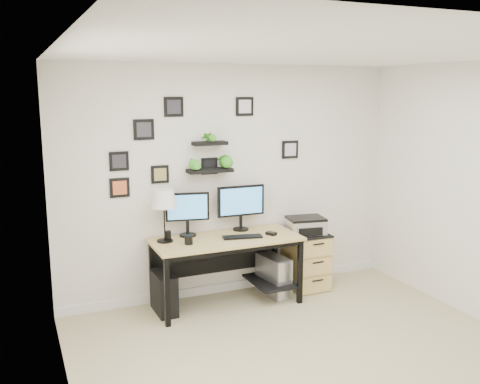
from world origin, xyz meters
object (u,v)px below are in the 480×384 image
table_lamp (164,200)px  pc_tower_black (164,293)px  file_cabinet (306,260)px  desk (228,248)px  monitor_left (187,211)px  monitor_right (241,204)px  pc_tower_grey (274,276)px  mug (189,240)px  printer (306,225)px

table_lamp → pc_tower_black: (-0.05, -0.08, -0.98)m
table_lamp → file_cabinet: (1.70, -0.03, -0.86)m
file_cabinet → desk: bearing=-176.8°
table_lamp → pc_tower_black: table_lamp is taller
monitor_left → monitor_right: (0.63, 0.00, 0.02)m
pc_tower_grey → monitor_left: bearing=167.5°
monitor_left → pc_tower_grey: 1.26m
mug → printer: size_ratio=0.21×
table_lamp → file_cabinet: table_lamp is taller
table_lamp → file_cabinet: 1.91m
desk → file_cabinet: size_ratio=2.39×
pc_tower_black → printer: bearing=0.1°
desk → monitor_right: size_ratio=2.88×
mug → pc_tower_black: (-0.25, 0.12, -0.58)m
pc_tower_black → file_cabinet: 1.75m
monitor_left → desk: bearing=-26.6°
printer → mug: bearing=-174.4°
desk → pc_tower_grey: 0.68m
monitor_left → pc_tower_black: (-0.33, -0.18, -0.82)m
monitor_right → file_cabinet: 1.07m
file_cabinet → printer: 0.43m
monitor_right → file_cabinet: size_ratio=0.83×
pc_tower_grey → table_lamp: bearing=175.2°
mug → pc_tower_black: size_ratio=0.23×
monitor_right → printer: 0.82m
mug → pc_tower_grey: 1.18m
monitor_right → table_lamp: (-0.92, -0.11, 0.14)m
monitor_left → table_lamp: (-0.29, -0.11, 0.17)m
monitor_left → monitor_right: bearing=0.3°
monitor_right → table_lamp: 0.94m
pc_tower_black → file_cabinet: file_cabinet is taller
desk → printer: printer is taller
desk → table_lamp: (-0.68, 0.09, 0.57)m
desk → mug: (-0.48, -0.10, 0.17)m
monitor_left → mug: monitor_left is taller
desk → monitor_left: 0.60m
monitor_left → table_lamp: table_lamp is taller
monitor_left → pc_tower_black: 0.90m
monitor_right → mug: bearing=-157.3°
mug → pc_tower_grey: size_ratio=0.20×
monitor_left → printer: 1.42m
file_cabinet → printer: (-0.03, -0.02, 0.43)m
monitor_right → pc_tower_black: (-0.97, -0.19, -0.84)m
printer → pc_tower_black: bearing=-179.1°
desk → table_lamp: bearing=172.5°
monitor_right → pc_tower_grey: 0.91m
desk → pc_tower_black: size_ratio=3.70×
table_lamp → monitor_right: bearing=6.8°
monitor_right → file_cabinet: (0.78, -0.14, -0.72)m
table_lamp → pc_tower_grey: 1.57m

